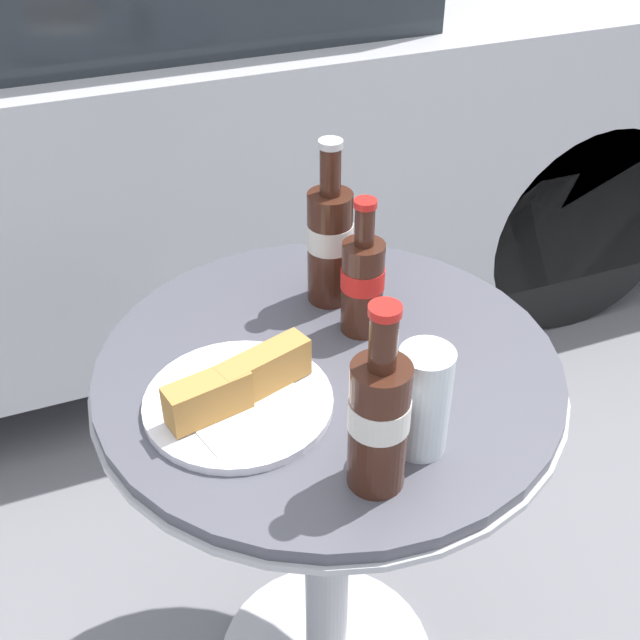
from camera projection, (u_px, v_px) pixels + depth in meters
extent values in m
cylinder|color=#B7B7BC|center=(327.00, 536.00, 1.34)|extent=(0.08, 0.08, 0.71)
cylinder|color=#B7B7BC|center=(328.00, 375.00, 1.13)|extent=(0.66, 0.66, 0.01)
cylinder|color=#4C4C56|center=(329.00, 367.00, 1.12)|extent=(0.65, 0.65, 0.02)
cylinder|color=#3D1E14|center=(362.00, 288.00, 1.14)|extent=(0.06, 0.06, 0.14)
cylinder|color=red|center=(363.00, 278.00, 1.13)|extent=(0.06, 0.06, 0.03)
cylinder|color=#3D1E14|center=(365.00, 226.00, 1.08)|extent=(0.03, 0.03, 0.06)
cylinder|color=red|center=(366.00, 204.00, 1.06)|extent=(0.03, 0.03, 0.01)
cylinder|color=#3D1E14|center=(330.00, 248.00, 1.19)|extent=(0.07, 0.07, 0.18)
cylinder|color=silver|center=(330.00, 235.00, 1.18)|extent=(0.07, 0.07, 0.04)
cylinder|color=#3D1E14|center=(330.00, 171.00, 1.12)|extent=(0.03, 0.03, 0.07)
cylinder|color=silver|center=(331.00, 144.00, 1.09)|extent=(0.03, 0.03, 0.01)
cylinder|color=#3D1E14|center=(378.00, 426.00, 0.89)|extent=(0.07, 0.07, 0.17)
cylinder|color=silver|center=(379.00, 413.00, 0.88)|extent=(0.07, 0.07, 0.04)
cylinder|color=#3D1E14|center=(383.00, 342.00, 0.82)|extent=(0.03, 0.03, 0.07)
cylinder|color=red|center=(385.00, 310.00, 0.80)|extent=(0.04, 0.04, 0.01)
cylinder|color=black|center=(422.00, 411.00, 0.95)|extent=(0.06, 0.06, 0.11)
cylinder|color=silver|center=(423.00, 401.00, 0.94)|extent=(0.07, 0.07, 0.15)
cylinder|color=white|center=(238.00, 402.00, 1.04)|extent=(0.25, 0.25, 0.01)
cube|color=white|center=(238.00, 398.00, 1.03)|extent=(0.18, 0.18, 0.00)
cube|color=#B77F3D|center=(208.00, 397.00, 0.99)|extent=(0.11, 0.06, 0.06)
cube|color=#B77F3D|center=(264.00, 370.00, 1.04)|extent=(0.14, 0.08, 0.06)
cube|color=#B7B7BC|center=(88.00, 112.00, 2.42)|extent=(3.98, 1.75, 0.72)
cylinder|color=black|center=(357.00, 58.00, 3.50)|extent=(0.63, 0.21, 0.63)
cylinder|color=black|center=(569.00, 218.00, 2.34)|extent=(0.63, 0.21, 0.63)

